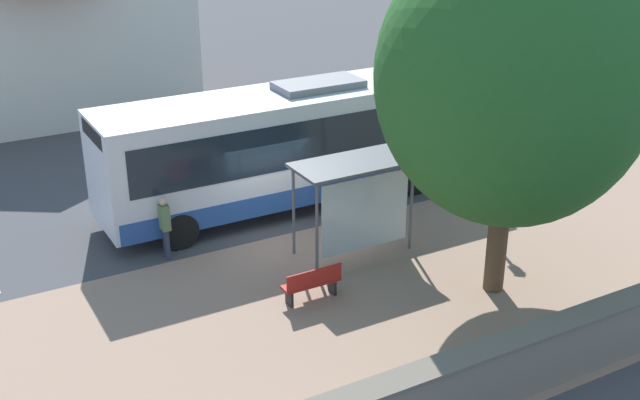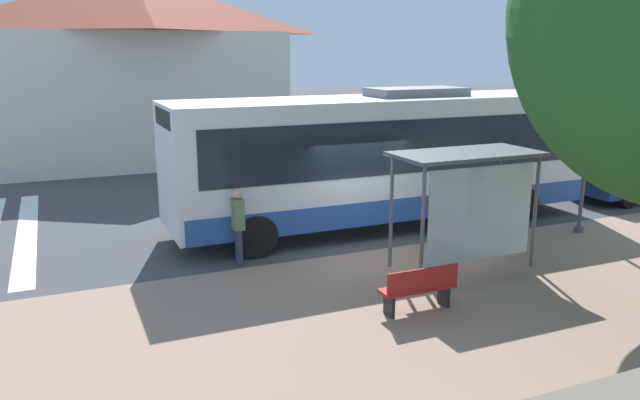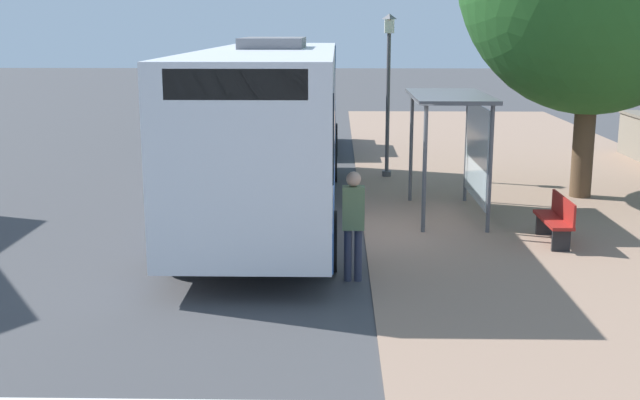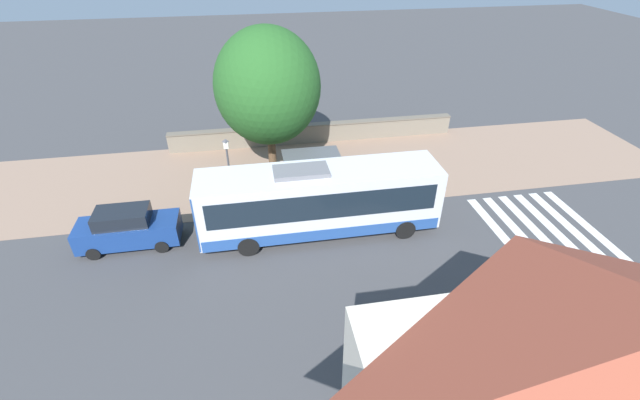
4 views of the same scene
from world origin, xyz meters
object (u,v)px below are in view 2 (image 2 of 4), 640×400
Objects in this scene: bench at (419,288)px; street_lamp_near at (588,137)px; pedestrian at (238,220)px; bus_shelter at (470,175)px; bus at (387,156)px.

street_lamp_near is at bearing -67.72° from bench.
street_lamp_near is (-1.06, -8.83, 1.47)m from pedestrian.
bus_shelter reaches higher than pedestrian.
street_lamp_near reaches higher than pedestrian.
bus is 6.64× the size of pedestrian.
bus_shelter is 4.58m from street_lamp_near.
pedestrian is at bearing 109.56° from bus.
bus is 6.04m from bench.
bus_shelter is 3.12m from bench.
bus_shelter is at bearing 104.27° from street_lamp_near.
bus is at bearing -70.44° from pedestrian.
bus is 2.75× the size of street_lamp_near.
bus_shelter is at bearing 177.45° from bus.
bench is at bearing -148.95° from pedestrian.
pedestrian is 1.21× the size of bench.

